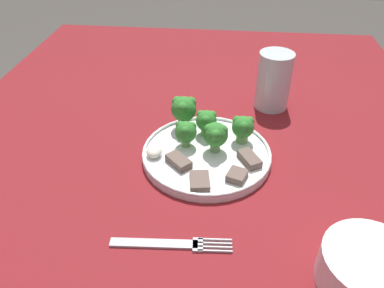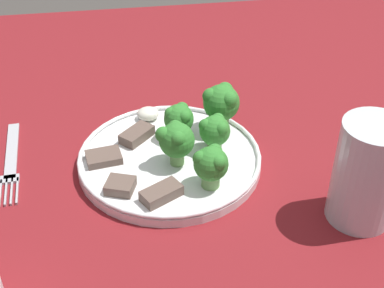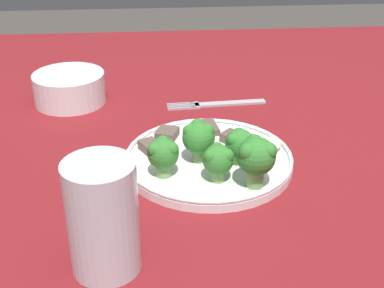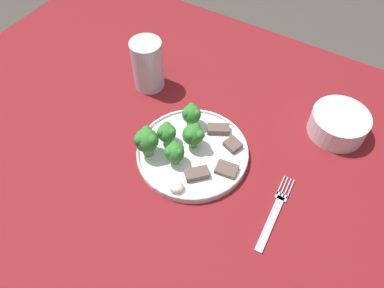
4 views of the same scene
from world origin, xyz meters
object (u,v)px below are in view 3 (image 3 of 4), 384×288
Objects in this scene: dinner_plate at (208,159)px; cream_bowl at (70,89)px; fork at (217,104)px; drinking_glass at (103,223)px.

dinner_plate is 0.33m from cream_bowl.
cream_bowl is (0.03, 0.26, 0.02)m from fork.
cream_bowl is at bearing 42.72° from dinner_plate.
fork is 0.45m from drinking_glass.
cream_bowl is 0.99× the size of drinking_glass.
dinner_plate is 0.25m from drinking_glass.
drinking_glass is (-0.21, 0.13, 0.05)m from dinner_plate.
fork is (0.21, -0.04, -0.01)m from dinner_plate.
fork is at bearing -10.28° from dinner_plate.
cream_bowl reaches higher than dinner_plate.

